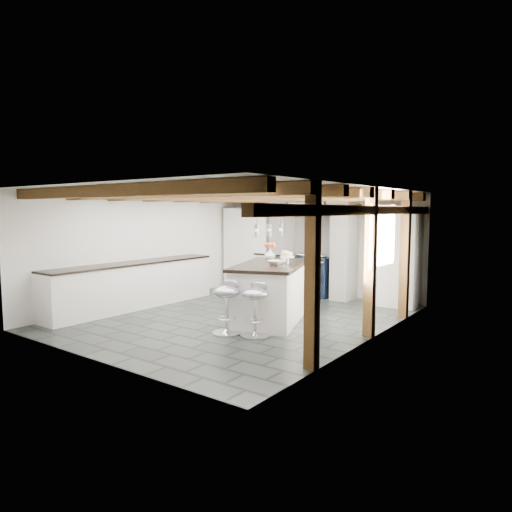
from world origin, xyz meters
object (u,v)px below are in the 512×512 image
Objects in this scene: range_cooker at (311,275)px; bar_stool_near at (255,302)px; kitchen_island at (271,291)px; bar_stool_far at (227,300)px.

range_cooker is 3.67m from bar_stool_near.
kitchen_island is 1.17m from bar_stool_far.
range_cooker is at bearing 83.10° from kitchen_island.
kitchen_island is at bearing 101.13° from bar_stool_near.
kitchen_island is at bearing 85.42° from bar_stool_far.
range_cooker is at bearing 95.97° from bar_stool_far.
kitchen_island is 2.64× the size of bar_stool_far.
bar_stool_far is (-0.44, -0.14, 0.00)m from bar_stool_near.
range_cooker is 3.72m from bar_stool_far.
range_cooker reaches higher than bar_stool_far.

